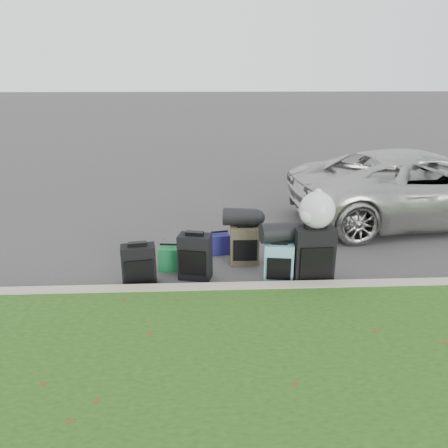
{
  "coord_description": "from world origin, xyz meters",
  "views": [
    {
      "loc": [
        -0.39,
        -5.93,
        2.69
      ],
      "look_at": [
        -0.1,
        0.2,
        0.55
      ],
      "focal_mm": 35.0,
      "sensor_mm": 36.0,
      "label": 1
    }
  ],
  "objects_px": {
    "suitcase_small_black": "(139,265)",
    "tote_green": "(170,258)",
    "tote_navy": "(220,244)",
    "suv": "(422,187)",
    "suitcase_large_black_right": "(313,255)",
    "suitcase_large_black_left": "(195,257)",
    "suitcase_teal": "(279,263)",
    "suitcase_olive": "(245,245)"
  },
  "relations": [
    {
      "from": "tote_navy",
      "to": "suitcase_large_black_left",
      "type": "bearing_deg",
      "value": -123.34
    },
    {
      "from": "suitcase_olive",
      "to": "suitcase_large_black_right",
      "type": "relative_size",
      "value": 0.73
    },
    {
      "from": "suitcase_large_black_left",
      "to": "tote_green",
      "type": "xyz_separation_m",
      "value": [
        -0.37,
        0.29,
        -0.14
      ]
    },
    {
      "from": "suv",
      "to": "suitcase_small_black",
      "type": "bearing_deg",
      "value": 110.89
    },
    {
      "from": "suitcase_small_black",
      "to": "suitcase_teal",
      "type": "distance_m",
      "value": 1.86
    },
    {
      "from": "tote_navy",
      "to": "suitcase_large_black_right",
      "type": "bearing_deg",
      "value": -51.27
    },
    {
      "from": "tote_navy",
      "to": "tote_green",
      "type": "bearing_deg",
      "value": -152.71
    },
    {
      "from": "suitcase_large_black_right",
      "to": "tote_green",
      "type": "relative_size",
      "value": 2.28
    },
    {
      "from": "suitcase_teal",
      "to": "tote_navy",
      "type": "bearing_deg",
      "value": 134.82
    },
    {
      "from": "suitcase_large_black_left",
      "to": "suitcase_olive",
      "type": "distance_m",
      "value": 0.85
    },
    {
      "from": "suv",
      "to": "tote_green",
      "type": "xyz_separation_m",
      "value": [
        -4.56,
        -1.94,
        -0.5
      ]
    },
    {
      "from": "suitcase_small_black",
      "to": "tote_green",
      "type": "bearing_deg",
      "value": 42.02
    },
    {
      "from": "suitcase_olive",
      "to": "tote_navy",
      "type": "xyz_separation_m",
      "value": [
        -0.35,
        0.39,
        -0.13
      ]
    },
    {
      "from": "suitcase_olive",
      "to": "tote_green",
      "type": "relative_size",
      "value": 1.67
    },
    {
      "from": "suitcase_large_black_left",
      "to": "suitcase_small_black",
      "type": "bearing_deg",
      "value": -154.44
    },
    {
      "from": "suv",
      "to": "suitcase_large_black_left",
      "type": "height_order",
      "value": "suv"
    },
    {
      "from": "suitcase_large_black_left",
      "to": "suitcase_large_black_right",
      "type": "xyz_separation_m",
      "value": [
        1.57,
        -0.2,
        0.08
      ]
    },
    {
      "from": "suv",
      "to": "suitcase_large_black_right",
      "type": "distance_m",
      "value": 3.59
    },
    {
      "from": "suv",
      "to": "tote_navy",
      "type": "relative_size",
      "value": 15.29
    },
    {
      "from": "tote_green",
      "to": "suitcase_small_black",
      "type": "bearing_deg",
      "value": -123.65
    },
    {
      "from": "suitcase_large_black_right",
      "to": "tote_navy",
      "type": "distance_m",
      "value": 1.62
    },
    {
      "from": "suitcase_large_black_left",
      "to": "tote_navy",
      "type": "height_order",
      "value": "suitcase_large_black_left"
    },
    {
      "from": "suitcase_small_black",
      "to": "tote_green",
      "type": "xyz_separation_m",
      "value": [
        0.37,
        0.46,
        -0.11
      ]
    },
    {
      "from": "suitcase_large_black_left",
      "to": "suitcase_olive",
      "type": "relative_size",
      "value": 1.1
    },
    {
      "from": "suitcase_large_black_left",
      "to": "tote_green",
      "type": "height_order",
      "value": "suitcase_large_black_left"
    },
    {
      "from": "suitcase_large_black_left",
      "to": "suitcase_teal",
      "type": "bearing_deg",
      "value": 3.51
    },
    {
      "from": "suitcase_small_black",
      "to": "suitcase_large_black_left",
      "type": "height_order",
      "value": "suitcase_large_black_left"
    },
    {
      "from": "suitcase_small_black",
      "to": "tote_navy",
      "type": "relative_size",
      "value": 1.76
    },
    {
      "from": "tote_green",
      "to": "tote_navy",
      "type": "distance_m",
      "value": 0.92
    },
    {
      "from": "suv",
      "to": "tote_navy",
      "type": "xyz_separation_m",
      "value": [
        -3.83,
        -1.38,
        -0.51
      ]
    },
    {
      "from": "suv",
      "to": "suitcase_large_black_left",
      "type": "xyz_separation_m",
      "value": [
        -4.19,
        -2.23,
        -0.36
      ]
    },
    {
      "from": "suitcase_large_black_right",
      "to": "tote_navy",
      "type": "bearing_deg",
      "value": 137.03
    },
    {
      "from": "suv",
      "to": "suitcase_small_black",
      "type": "height_order",
      "value": "suv"
    },
    {
      "from": "suv",
      "to": "suitcase_large_black_right",
      "type": "height_order",
      "value": "suv"
    },
    {
      "from": "suitcase_teal",
      "to": "suitcase_small_black",
      "type": "bearing_deg",
      "value": -171.75
    },
    {
      "from": "suitcase_small_black",
      "to": "tote_navy",
      "type": "bearing_deg",
      "value": 33.78
    },
    {
      "from": "suitcase_large_black_left",
      "to": "tote_green",
      "type": "distance_m",
      "value": 0.49
    },
    {
      "from": "tote_green",
      "to": "suitcase_teal",
      "type": "bearing_deg",
      "value": -12.22
    },
    {
      "from": "suitcase_teal",
      "to": "suitcase_large_black_left",
      "type": "bearing_deg",
      "value": 179.44
    },
    {
      "from": "suitcase_teal",
      "to": "suitcase_large_black_right",
      "type": "height_order",
      "value": "suitcase_large_black_right"
    },
    {
      "from": "suitcase_olive",
      "to": "tote_green",
      "type": "distance_m",
      "value": 1.11
    },
    {
      "from": "suitcase_small_black",
      "to": "suitcase_large_black_right",
      "type": "relative_size",
      "value": 0.71
    }
  ]
}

